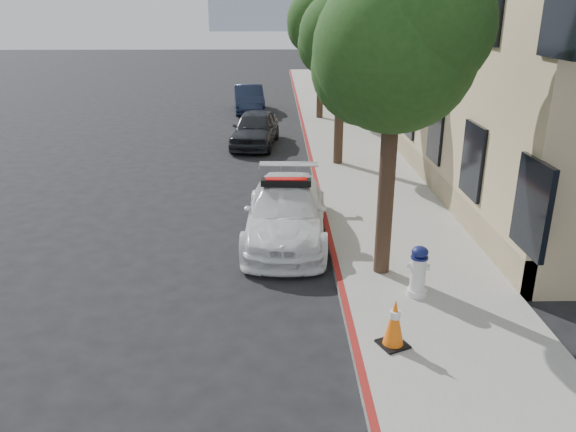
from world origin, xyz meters
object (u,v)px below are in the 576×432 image
(fire_hydrant, at_px, (418,272))
(traffic_cone, at_px, (394,323))
(police_car, at_px, (286,212))
(parked_car_mid, at_px, (255,129))
(parked_car_far, at_px, (249,99))

(fire_hydrant, bearing_deg, traffic_cone, -97.53)
(police_car, relative_size, fire_hydrant, 4.79)
(parked_car_mid, distance_m, parked_car_far, 7.29)
(parked_car_mid, relative_size, fire_hydrant, 4.08)
(parked_car_mid, height_order, fire_hydrant, parked_car_mid)
(traffic_cone, bearing_deg, parked_car_mid, 100.43)
(parked_car_far, bearing_deg, parked_car_mid, -90.84)
(parked_car_far, bearing_deg, fire_hydrant, -84.12)
(parked_car_far, bearing_deg, traffic_cone, -86.86)
(parked_car_far, bearing_deg, police_car, -89.82)
(parked_car_mid, bearing_deg, fire_hydrant, -68.38)
(police_car, height_order, parked_car_far, police_car)
(parked_car_mid, xyz_separation_m, fire_hydrant, (3.24, -12.10, -0.04))
(parked_car_mid, height_order, parked_car_far, parked_car_far)
(police_car, xyz_separation_m, fire_hydrant, (2.25, -2.99, -0.03))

